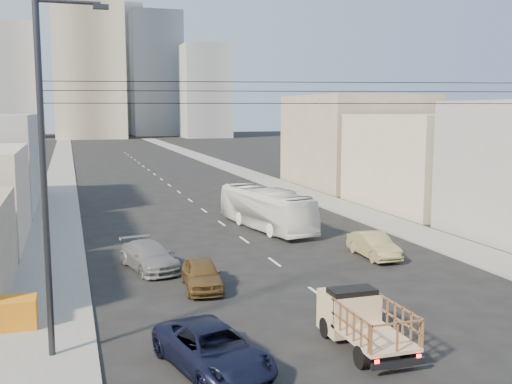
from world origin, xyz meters
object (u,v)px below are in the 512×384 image
flatbed_pickup (363,317)px  navy_pickup (213,349)px  crate_stack (12,313)px  streetlamp_left (47,170)px  sedan_grey (149,256)px  city_bus (266,208)px  sedan_brown (202,274)px  sedan_tan (374,245)px

flatbed_pickup → navy_pickup: (-5.52, -0.31, -0.37)m
crate_stack → streetlamp_left: bearing=-62.8°
sedan_grey → streetlamp_left: streetlamp_left is taller
streetlamp_left → crate_stack: 6.74m
navy_pickup → streetlamp_left: size_ratio=0.44×
sedan_grey → streetlamp_left: bearing=-125.8°
flatbed_pickup → streetlamp_left: size_ratio=0.37×
navy_pickup → crate_stack: navy_pickup is taller
city_bus → crate_stack: city_bus is taller
flatbed_pickup → sedan_brown: bearing=114.7°
flatbed_pickup → crate_stack: 13.19m
navy_pickup → sedan_brown: bearing=66.0°
sedan_tan → streetlamp_left: size_ratio=0.36×
city_bus → sedan_brown: (-7.44, -12.82, -0.75)m
flatbed_pickup → city_bus: (3.49, 21.40, 0.36)m
navy_pickup → streetlamp_left: streetlamp_left is taller
sedan_tan → sedan_grey: 12.67m
sedan_brown → crate_stack: 8.67m
navy_pickup → sedan_tan: 17.09m
navy_pickup → city_bus: 23.52m
sedan_brown → crate_stack: (-8.08, -3.16, -0.02)m
city_bus → sedan_brown: bearing=-129.7°
sedan_tan → crate_stack: 19.76m
flatbed_pickup → sedan_tan: 13.42m
flatbed_pickup → sedan_tan: bearing=59.8°
sedan_grey → crate_stack: 9.60m
city_bus → sedan_tan: (3.25, -9.80, -0.75)m
crate_stack → sedan_brown: bearing=21.4°
city_bus → sedan_tan: size_ratio=2.44×
sedan_brown → crate_stack: size_ratio=2.32×
flatbed_pickup → crate_stack: bearing=155.7°
sedan_tan → crate_stack: (-18.77, -6.17, -0.02)m
sedan_grey → crate_stack: size_ratio=2.76×
streetlamp_left → navy_pickup: bearing=-28.0°
streetlamp_left → crate_stack: size_ratio=6.67×
navy_pickup → sedan_brown: navy_pickup is taller
city_bus → sedan_tan: 10.36m
streetlamp_left → sedan_grey: bearing=66.6°
navy_pickup → streetlamp_left: 7.96m
navy_pickup → sedan_tan: size_ratio=1.22×
sedan_grey → sedan_brown: bearing=-77.8°
city_bus → crate_stack: size_ratio=5.81×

